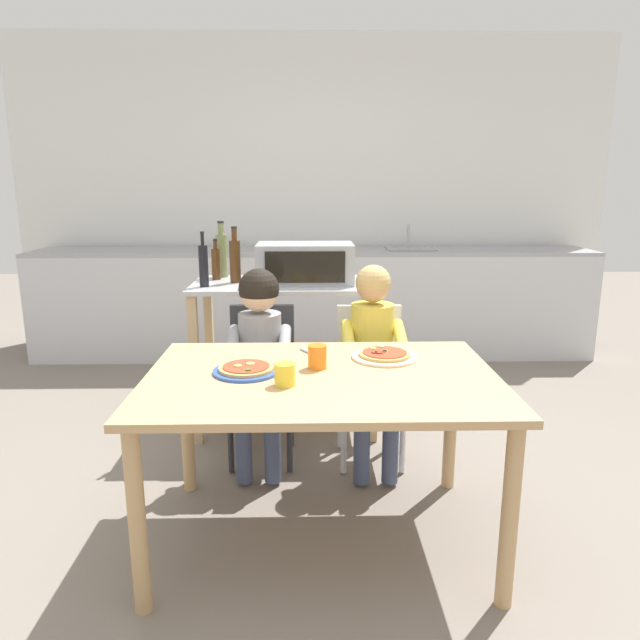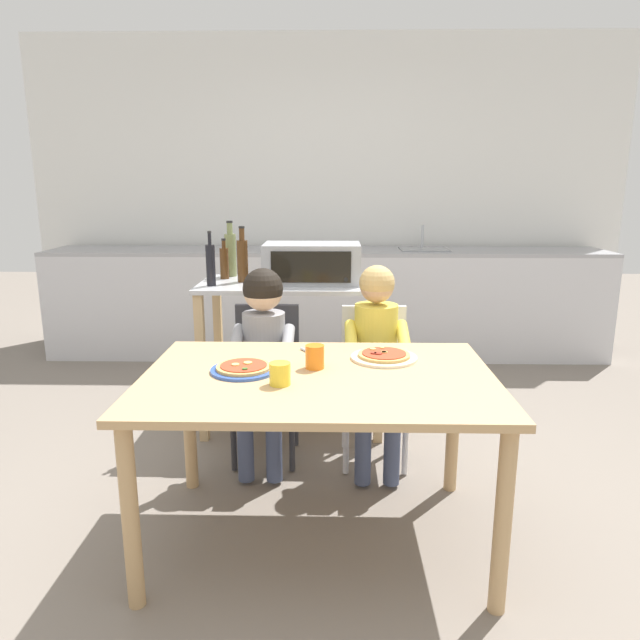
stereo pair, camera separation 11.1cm
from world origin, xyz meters
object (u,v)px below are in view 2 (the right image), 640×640
(dining_table, at_px, (318,396))
(drinking_cup_yellow, at_px, (280,374))
(bottle_tall_green_wine, at_px, (242,259))
(dining_chair_right, at_px, (374,372))
(dining_chair_left, at_px, (266,370))
(child_in_grey_shirt, at_px, (263,341))
(pizza_plate_blue_rimmed, at_px, (244,368))
(bottle_slim_sauce, at_px, (211,264))
(child_in_yellow_shirt, at_px, (376,346))
(kitchen_island_cart, at_px, (293,331))
(serving_spoon, at_px, (309,352))
(bottle_squat_spirits, at_px, (231,253))
(bottle_dark_olive_oil, at_px, (224,262))
(drinking_cup_orange, at_px, (315,357))
(pizza_plate_cream, at_px, (384,356))
(toaster_oven, at_px, (312,263))

(dining_table, relative_size, drinking_cup_yellow, 16.27)
(bottle_tall_green_wine, bearing_deg, dining_chair_right, -30.75)
(dining_chair_left, height_order, child_in_grey_shirt, child_in_grey_shirt)
(pizza_plate_blue_rimmed, bearing_deg, bottle_slim_sauce, 107.92)
(child_in_grey_shirt, relative_size, child_in_yellow_shirt, 0.98)
(bottle_slim_sauce, bearing_deg, dining_chair_right, -18.72)
(bottle_tall_green_wine, bearing_deg, drinking_cup_yellow, -75.84)
(kitchen_island_cart, xyz_separation_m, serving_spoon, (0.13, -0.90, 0.13))
(bottle_squat_spirits, xyz_separation_m, bottle_dark_olive_oil, (-0.02, -0.10, -0.04))
(dining_table, bearing_deg, serving_spoon, 99.77)
(drinking_cup_orange, bearing_deg, drinking_cup_yellow, -121.48)
(bottle_tall_green_wine, relative_size, child_in_yellow_shirt, 0.31)
(bottle_slim_sauce, distance_m, serving_spoon, 1.01)
(bottle_squat_spirits, height_order, drinking_cup_orange, bottle_squat_spirits)
(kitchen_island_cart, height_order, bottle_slim_sauce, bottle_slim_sauce)
(dining_chair_right, bearing_deg, drinking_cup_yellow, -115.30)
(pizza_plate_cream, height_order, drinking_cup_orange, drinking_cup_orange)
(toaster_oven, bearing_deg, bottle_slim_sauce, -168.19)
(kitchen_island_cart, distance_m, dining_chair_right, 0.64)
(dining_table, relative_size, child_in_grey_shirt, 1.36)
(dining_table, bearing_deg, dining_chair_left, 110.97)
(dining_chair_left, bearing_deg, bottle_dark_olive_oil, 119.47)
(toaster_oven, relative_size, child_in_grey_shirt, 0.54)
(dining_table, distance_m, child_in_grey_shirt, 0.73)
(dining_chair_left, bearing_deg, child_in_grey_shirt, -90.00)
(dining_chair_left, bearing_deg, serving_spoon, -63.02)
(kitchen_island_cart, height_order, toaster_oven, toaster_oven)
(bottle_dark_olive_oil, bearing_deg, child_in_yellow_shirt, -37.75)
(bottle_slim_sauce, xyz_separation_m, drinking_cup_orange, (0.62, -0.99, -0.24))
(bottle_dark_olive_oil, bearing_deg, pizza_plate_blue_rimmed, -76.69)
(drinking_cup_orange, relative_size, drinking_cup_yellow, 1.13)
(toaster_oven, distance_m, drinking_cup_orange, 1.13)
(kitchen_island_cart, distance_m, dining_table, 1.21)
(kitchen_island_cart, height_order, dining_chair_left, kitchen_island_cart)
(bottle_tall_green_wine, xyz_separation_m, pizza_plate_cream, (0.75, -0.99, -0.29))
(child_in_yellow_shirt, relative_size, drinking_cup_yellow, 12.22)
(child_in_yellow_shirt, xyz_separation_m, drinking_cup_orange, (-0.29, -0.56, 0.11))
(bottle_squat_spirits, xyz_separation_m, dining_chair_left, (0.28, -0.64, -0.55))
(serving_spoon, bearing_deg, drinking_cup_orange, -80.74)
(bottle_squat_spirits, relative_size, dining_chair_right, 0.42)
(bottle_squat_spirits, height_order, dining_chair_left, bottle_squat_spirits)
(bottle_dark_olive_oil, height_order, drinking_cup_orange, bottle_dark_olive_oil)
(bottle_slim_sauce, xyz_separation_m, drinking_cup_yellow, (0.49, -1.19, -0.25))
(child_in_yellow_shirt, relative_size, pizza_plate_blue_rimmed, 3.93)
(kitchen_island_cart, distance_m, bottle_tall_green_wine, 0.52)
(bottle_tall_green_wine, xyz_separation_m, child_in_grey_shirt, (0.18, -0.54, -0.35))
(bottle_dark_olive_oil, distance_m, pizza_plate_blue_rimmed, 1.35)
(bottle_slim_sauce, xyz_separation_m, pizza_plate_blue_rimmed, (0.33, -1.04, -0.28))
(dining_chair_left, xyz_separation_m, child_in_grey_shirt, (0.00, -0.12, 0.20))
(dining_chair_left, height_order, dining_chair_right, same)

